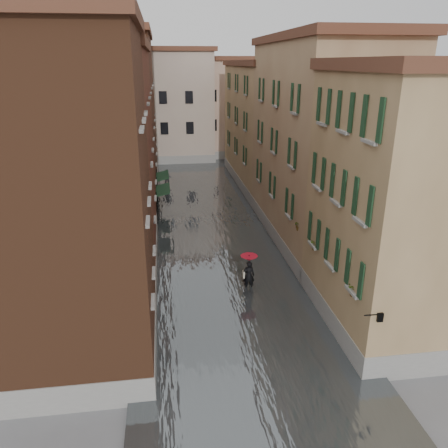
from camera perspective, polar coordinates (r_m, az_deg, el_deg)
ground at (r=22.60m, az=1.57°, el=-11.17°), size 120.00×120.00×0.00m
floodwater at (r=34.21m, az=-2.01°, el=0.35°), size 10.00×60.00×0.20m
building_left_near at (r=18.18m, az=-19.44°, el=2.16°), size 6.00×8.00×13.00m
building_left_mid at (r=28.77m, az=-15.44°, el=8.50°), size 6.00×14.00×12.50m
building_left_far at (r=43.40m, az=-13.23°, el=13.50°), size 6.00×16.00×14.00m
building_right_near at (r=20.75m, az=22.15°, el=1.83°), size 6.00×8.00×11.50m
building_right_mid at (r=30.27m, az=12.17°, el=9.82°), size 6.00×14.00×13.00m
building_right_far at (r=44.60m, az=5.54°, el=12.48°), size 6.00×16.00×11.50m
building_end_cream at (r=57.22m, az=-7.94°, el=14.88°), size 12.00×9.00×13.00m
building_end_pink at (r=59.98m, az=0.98°, el=14.83°), size 10.00×9.00×12.00m
awning_near at (r=34.27m, az=-8.05°, el=4.35°), size 1.09×3.09×2.80m
awning_far at (r=38.54m, az=-8.10°, el=6.15°), size 1.09×3.05×2.80m
wall_lantern at (r=17.44m, az=19.59°, el=-11.31°), size 0.71×0.22×0.35m
window_planters at (r=21.80m, az=12.52°, el=-2.54°), size 0.59×8.26×0.84m
pedestrian_main at (r=23.87m, az=3.26°, el=-5.96°), size 0.96×0.96×2.06m
pedestrian_far at (r=44.76m, az=-7.39°, el=6.03°), size 0.86×0.69×1.68m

